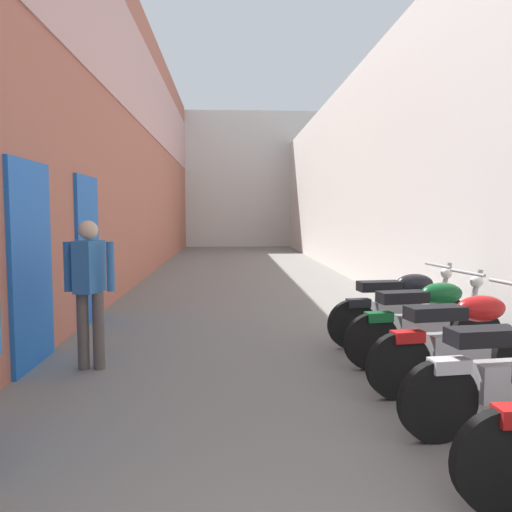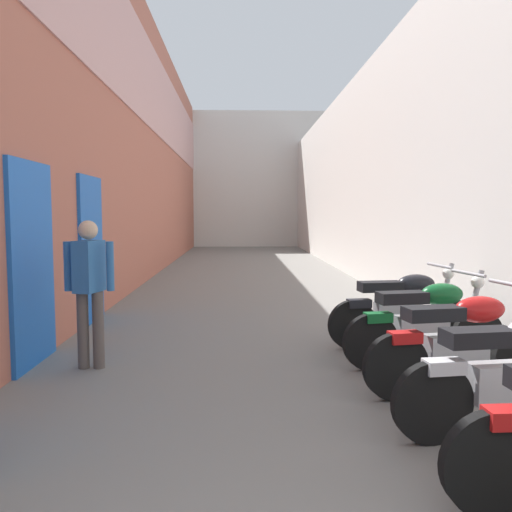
# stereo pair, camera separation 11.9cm
# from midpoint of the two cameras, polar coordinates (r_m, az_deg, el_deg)

# --- Properties ---
(ground_plane) EXTENTS (41.55, 41.55, 0.00)m
(ground_plane) POSITION_cam_midpoint_polar(r_m,az_deg,el_deg) (10.85, -0.89, -3.96)
(ground_plane) COLOR slate
(building_left) EXTENTS (0.45, 25.55, 6.79)m
(building_left) POSITION_cam_midpoint_polar(r_m,az_deg,el_deg) (13.00, -13.92, 12.47)
(building_left) COLOR #B76651
(building_left) RESTS_ON ground
(building_right) EXTENTS (0.45, 25.55, 5.12)m
(building_right) POSITION_cam_midpoint_polar(r_m,az_deg,el_deg) (13.14, 11.16, 8.66)
(building_right) COLOR silver
(building_right) RESTS_ON ground
(building_far_end) EXTENTS (8.19, 2.00, 6.69)m
(building_far_end) POSITION_cam_midpoint_polar(r_m,az_deg,el_deg) (26.55, -2.21, 8.41)
(building_far_end) COLOR silver
(building_far_end) RESTS_ON ground
(motorcycle_fifth) EXTENTS (1.84, 0.58, 1.04)m
(motorcycle_fifth) POSITION_cam_midpoint_polar(r_m,az_deg,el_deg) (5.03, 21.46, -8.69)
(motorcycle_fifth) COLOR black
(motorcycle_fifth) RESTS_ON ground
(motorcycle_sixth) EXTENTS (1.84, 0.58, 1.04)m
(motorcycle_sixth) POSITION_cam_midpoint_polar(r_m,az_deg,el_deg) (5.81, 17.90, -6.81)
(motorcycle_sixth) COLOR black
(motorcycle_sixth) RESTS_ON ground
(motorcycle_seventh) EXTENTS (1.85, 0.58, 1.04)m
(motorcycle_seventh) POSITION_cam_midpoint_polar(r_m,az_deg,el_deg) (6.56, 15.36, -5.44)
(motorcycle_seventh) COLOR black
(motorcycle_seventh) RESTS_ON ground
(pedestrian_further_down) EXTENTS (0.52, 0.38, 1.57)m
(pedestrian_further_down) POSITION_cam_midpoint_polar(r_m,az_deg,el_deg) (5.64, -18.64, -2.88)
(pedestrian_further_down) COLOR #564C47
(pedestrian_further_down) RESTS_ON ground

